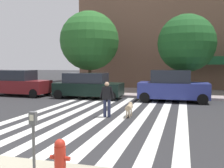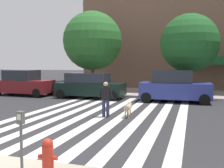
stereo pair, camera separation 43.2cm
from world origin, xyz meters
name	(u,v)px [view 2 (the right image)]	position (x,y,z in m)	size (l,w,h in m)	color
ground_plane	(93,114)	(0.00, 6.53, 0.00)	(160.00, 160.00, 0.00)	#2B2B2D
sidewalk_far	(135,92)	(0.00, 16.07, 0.07)	(80.00, 6.00, 0.15)	#B2A0A0
crosswalk_stripes	(106,114)	(0.65, 6.53, 0.00)	(7.65, 12.47, 0.01)	silver
fire_hydrant	(48,157)	(1.82, -0.63, 0.52)	(0.44, 0.32, 0.76)	red
parking_meter_second_along	(21,135)	(1.37, -0.90, 1.03)	(0.14, 0.11, 1.36)	#515456
parked_car_near_curb	(23,83)	(-7.97, 11.81, 0.94)	(4.64, 2.11, 1.98)	maroon
parked_car_behind_first	(90,86)	(-2.34, 11.81, 0.90)	(4.85, 1.98, 1.82)	black
parked_car_third_in_line	(174,87)	(3.57, 11.81, 0.99)	(4.51, 2.13, 2.07)	navy
street_tree_nearest	(93,41)	(-3.23, 14.61, 4.33)	(4.80, 4.80, 6.59)	#4C3823
street_tree_middle	(189,43)	(4.40, 13.89, 3.92)	(4.11, 4.11, 5.84)	#4C3823
pedestrian_dog_walker	(106,97)	(0.86, 5.95, 0.93)	(0.71, 0.26, 1.64)	#282D4C
dog_on_leash	(128,107)	(1.84, 6.28, 0.44)	(0.29, 1.09, 0.65)	tan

